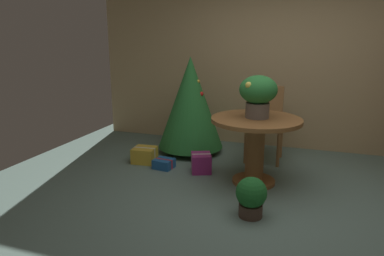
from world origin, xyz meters
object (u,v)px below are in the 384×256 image
object	(u,v)px
round_dining_table	(255,138)
gift_box_purple	(201,163)
wooden_chair_far	(266,119)
flower_vase	(258,93)
gift_box_blue	(164,164)
holiday_tree	(190,103)
gift_box_gold	(145,155)
potted_plant	(251,196)

from	to	relation	value
round_dining_table	gift_box_purple	distance (m)	0.82
round_dining_table	wooden_chair_far	world-z (taller)	wooden_chair_far
round_dining_table	wooden_chair_far	distance (m)	0.91
flower_vase	gift_box_blue	size ratio (longest dim) A/B	1.79
round_dining_table	holiday_tree	xyz separation A→B (m)	(-1.08, 0.86, 0.21)
round_dining_table	flower_vase	bearing A→B (deg)	82.10
wooden_chair_far	gift_box_gold	bearing A→B (deg)	-155.61
gift_box_blue	round_dining_table	bearing A→B (deg)	-4.57
flower_vase	gift_box_gold	distance (m)	1.82
potted_plant	round_dining_table	bearing A→B (deg)	97.07
potted_plant	gift_box_purple	bearing A→B (deg)	129.77
wooden_chair_far	potted_plant	size ratio (longest dim) A/B	2.61
round_dining_table	gift_box_gold	distance (m)	1.61
round_dining_table	wooden_chair_far	xyz separation A→B (m)	(0.00, 0.91, 0.03)
gift_box_gold	potted_plant	size ratio (longest dim) A/B	0.82
flower_vase	gift_box_blue	bearing A→B (deg)	176.36
round_dining_table	holiday_tree	bearing A→B (deg)	141.59
gift_box_purple	gift_box_gold	size ratio (longest dim) A/B	1.05
round_dining_table	gift_box_purple	xyz separation A→B (m)	(-0.69, 0.13, -0.42)
flower_vase	gift_box_gold	world-z (taller)	flower_vase
wooden_chair_far	potted_plant	xyz separation A→B (m)	(0.10, -1.73, -0.36)
potted_plant	gift_box_gold	bearing A→B (deg)	147.50
gift_box_blue	wooden_chair_far	bearing A→B (deg)	34.54
round_dining_table	flower_vase	size ratio (longest dim) A/B	2.14
wooden_chair_far	gift_box_purple	world-z (taller)	wooden_chair_far
holiday_tree	potted_plant	size ratio (longest dim) A/B	3.60
gift_box_purple	gift_box_gold	distance (m)	0.85
holiday_tree	gift_box_gold	distance (m)	1.01
holiday_tree	gift_box_gold	size ratio (longest dim) A/B	4.40
flower_vase	gift_box_gold	size ratio (longest dim) A/B	1.49
round_dining_table	potted_plant	world-z (taller)	round_dining_table
wooden_chair_far	holiday_tree	bearing A→B (deg)	-177.13
wooden_chair_far	gift_box_gold	distance (m)	1.74
round_dining_table	gift_box_purple	size ratio (longest dim) A/B	3.05
flower_vase	gift_box_gold	bearing A→B (deg)	172.54
round_dining_table	wooden_chair_far	size ratio (longest dim) A/B	1.00
wooden_chair_far	round_dining_table	bearing A→B (deg)	-90.00
gift_box_purple	gift_box_gold	bearing A→B (deg)	173.92
round_dining_table	gift_box_blue	distance (m)	1.29
gift_box_purple	gift_box_gold	xyz separation A→B (m)	(-0.84, 0.09, -0.01)
flower_vase	holiday_tree	bearing A→B (deg)	142.29
round_dining_table	wooden_chair_far	bearing A→B (deg)	90.00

